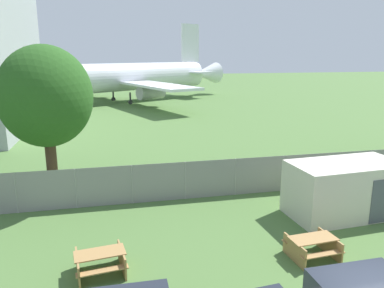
# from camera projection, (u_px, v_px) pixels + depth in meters

# --- Properties ---
(perimeter_fence) EXTENTS (56.07, 0.07, 1.89)m
(perimeter_fence) POSITION_uv_depth(u_px,v_px,m) (235.00, 177.00, 18.64)
(perimeter_fence) COLOR gray
(perimeter_fence) RESTS_ON ground
(airplane) EXTENTS (37.02, 30.10, 11.48)m
(airplane) POSITION_uv_depth(u_px,v_px,m) (114.00, 78.00, 52.44)
(airplane) COLOR silver
(airplane) RESTS_ON ground
(portable_cabin) EXTENTS (5.04, 2.79, 2.37)m
(portable_cabin) POSITION_uv_depth(u_px,v_px,m) (345.00, 189.00, 16.31)
(portable_cabin) COLOR beige
(portable_cabin) RESTS_ON ground
(picnic_bench_near_cabin) EXTENTS (1.76, 1.60, 0.76)m
(picnic_bench_near_cabin) POSITION_uv_depth(u_px,v_px,m) (100.00, 261.00, 12.00)
(picnic_bench_near_cabin) COLOR #A37A47
(picnic_bench_near_cabin) RESTS_ON ground
(picnic_bench_open_grass) EXTENTS (1.71, 1.51, 0.76)m
(picnic_bench_open_grass) POSITION_uv_depth(u_px,v_px,m) (312.00, 245.00, 12.95)
(picnic_bench_open_grass) COLOR #A37A47
(picnic_bench_open_grass) RESTS_ON ground
(tree_near_hangar) EXTENTS (4.31, 4.31, 7.36)m
(tree_near_hangar) POSITION_uv_depth(u_px,v_px,m) (46.00, 97.00, 17.36)
(tree_near_hangar) COLOR #4C3823
(tree_near_hangar) RESTS_ON ground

